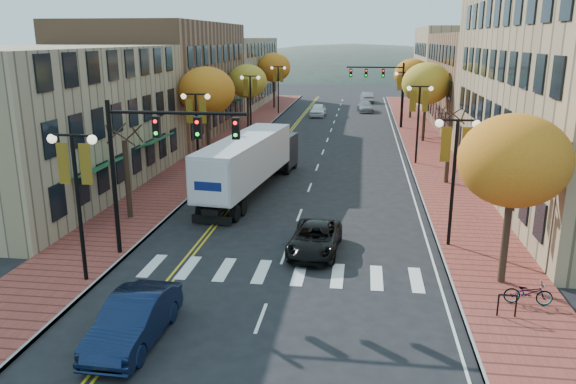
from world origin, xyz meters
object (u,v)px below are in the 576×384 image
(semi_truck, at_px, (252,159))
(bicycle, at_px, (528,293))
(navy_sedan, at_px, (134,320))
(black_suv, at_px, (315,239))

(semi_truck, height_order, bicycle, semi_truck)
(navy_sedan, xyz_separation_m, black_suv, (5.09, 8.62, -0.13))
(navy_sedan, bearing_deg, semi_truck, 90.58)
(navy_sedan, bearing_deg, black_suv, 60.74)
(black_suv, distance_m, bicycle, 9.30)
(black_suv, relative_size, bicycle, 2.77)
(navy_sedan, bearing_deg, bicycle, 18.77)
(navy_sedan, relative_size, bicycle, 2.80)
(navy_sedan, height_order, black_suv, navy_sedan)
(semi_truck, relative_size, navy_sedan, 3.17)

